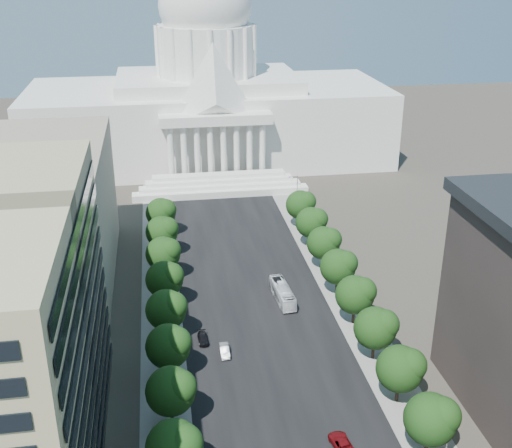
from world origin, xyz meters
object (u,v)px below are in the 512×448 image
car_red (342,444)px  car_dark_b (203,339)px  car_silver (225,351)px  city_bus (282,293)px

car_red → car_dark_b: car_red is taller
car_silver → car_dark_b: 5.82m
car_dark_b → car_red: bearing=-62.7°
car_silver → car_red: size_ratio=0.80×
car_dark_b → city_bus: size_ratio=0.37×
car_silver → car_dark_b: bearing=126.9°
car_red → city_bus: (-0.22, 43.78, 0.88)m
car_silver → car_dark_b: (-3.51, 4.64, -0.11)m
car_red → car_dark_b: bearing=-67.7°
car_silver → city_bus: city_bus is taller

